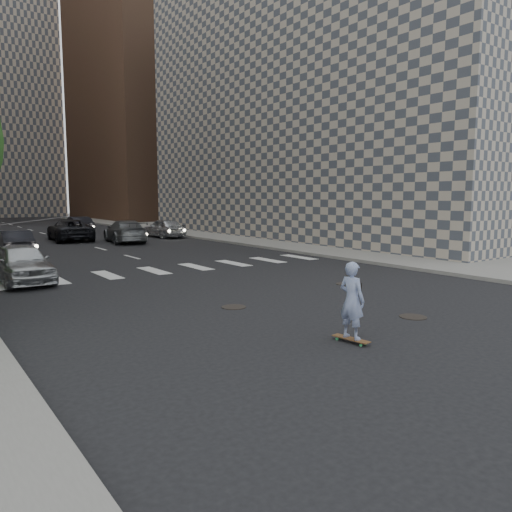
{
  "coord_description": "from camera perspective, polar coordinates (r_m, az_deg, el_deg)",
  "views": [
    {
      "loc": [
        -9.53,
        -10.52,
        3.17
      ],
      "look_at": [
        -0.66,
        1.99,
        1.3
      ],
      "focal_mm": 35.0,
      "sensor_mm": 36.0,
      "label": 1
    }
  ],
  "objects": [
    {
      "name": "sidewalk_right",
      "position": [
        38.97,
        2.88,
        2.39
      ],
      "size": [
        13.0,
        80.0,
        0.15
      ],
      "primitive_type": "cube",
      "color": "gray",
      "rests_on": "ground"
    },
    {
      "name": "traffic_car_b",
      "position": [
        34.82,
        -14.75,
        2.74
      ],
      "size": [
        2.8,
        5.42,
        1.5
      ],
      "primitive_type": "imported",
      "rotation": [
        0.0,
        0.0,
        3.0
      ],
      "color": "slate",
      "rests_on": "ground"
    },
    {
      "name": "silver_sedan",
      "position": [
        20.03,
        -25.22,
        -0.74
      ],
      "size": [
        1.82,
        4.28,
        1.44
      ],
      "primitive_type": "imported",
      "rotation": [
        0.0,
        0.0,
        0.03
      ],
      "color": "#ACB0B3",
      "rests_on": "ground"
    },
    {
      "name": "tower_right",
      "position": [
        73.38,
        -11.43,
        18.48
      ],
      "size": [
        18.0,
        24.0,
        36.0
      ],
      "primitive_type": "cube",
      "color": "brown",
      "rests_on": "ground"
    },
    {
      "name": "skateboarder",
      "position": [
        10.93,
        10.91,
        -5.0
      ],
      "size": [
        0.48,
        0.91,
        1.77
      ],
      "rotation": [
        0.0,
        0.0,
        0.13
      ],
      "color": "brown",
      "rests_on": "ground"
    },
    {
      "name": "manhole_b",
      "position": [
        14.29,
        -2.56,
        -5.84
      ],
      "size": [
        0.7,
        0.7,
        0.02
      ],
      "primitive_type": "cylinder",
      "color": "black",
      "rests_on": "ground"
    },
    {
      "name": "traffic_car_e",
      "position": [
        44.22,
        -19.71,
        3.35
      ],
      "size": [
        1.61,
        4.3,
        1.4
      ],
      "primitive_type": "imported",
      "rotation": [
        0.0,
        0.0,
        3.17
      ],
      "color": "black",
      "rests_on": "ground"
    },
    {
      "name": "ground",
      "position": [
        14.55,
        6.71,
        -5.69
      ],
      "size": [
        160.0,
        160.0,
        0.0
      ],
      "primitive_type": "plane",
      "color": "black",
      "rests_on": "ground"
    },
    {
      "name": "manhole_c",
      "position": [
        18.2,
        10.23,
        -3.16
      ],
      "size": [
        0.7,
        0.7,
        0.02
      ],
      "primitive_type": "cylinder",
      "color": "black",
      "rests_on": "ground"
    },
    {
      "name": "traffic_car_c",
      "position": [
        37.25,
        -20.49,
        2.79
      ],
      "size": [
        2.93,
        5.57,
        1.49
      ],
      "primitive_type": "imported",
      "rotation": [
        0.0,
        0.0,
        3.06
      ],
      "color": "black",
      "rests_on": "ground"
    },
    {
      "name": "building_right",
      "position": [
        41.08,
        8.95,
        17.83
      ],
      "size": [
        15.0,
        33.0,
        22.0
      ],
      "color": "#ADA08E",
      "rests_on": "ground"
    },
    {
      "name": "manhole_a",
      "position": [
        13.76,
        17.52,
        -6.65
      ],
      "size": [
        0.7,
        0.7,
        0.02
      ],
      "primitive_type": "cylinder",
      "color": "black",
      "rests_on": "ground"
    },
    {
      "name": "traffic_car_a",
      "position": [
        29.08,
        -25.85,
        1.35
      ],
      "size": [
        1.65,
        4.21,
        1.37
      ],
      "primitive_type": "imported",
      "rotation": [
        0.0,
        0.0,
        3.09
      ],
      "color": "black",
      "rests_on": "ground"
    },
    {
      "name": "traffic_car_d",
      "position": [
        38.26,
        -10.49,
        3.17
      ],
      "size": [
        2.05,
        4.37,
        1.44
      ],
      "primitive_type": "imported",
      "rotation": [
        0.0,
        0.0,
        3.22
      ],
      "color": "silver",
      "rests_on": "ground"
    }
  ]
}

